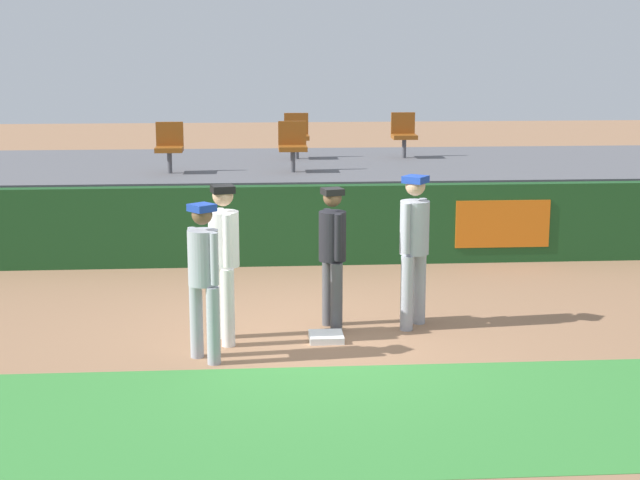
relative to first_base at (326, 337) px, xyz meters
name	(u,v)px	position (x,y,z in m)	size (l,w,h in m)	color
ground_plane	(318,339)	(-0.10, 0.07, -0.04)	(60.00, 60.00, 0.00)	#936B4C
grass_foreground_strip	(336,416)	(-0.10, -2.34, -0.04)	(18.00, 2.80, 0.01)	#388438
first_base	(326,337)	(0.00, 0.00, 0.00)	(0.40, 0.40, 0.08)	white
player_fielder_home	(224,252)	(-1.18, 0.05, 1.03)	(0.42, 0.60, 1.85)	white
player_runner_visitor	(414,240)	(1.11, 0.48, 1.05)	(0.50, 0.50, 1.88)	#9EA3AD
player_coach_visitor	(203,271)	(-1.39, -0.62, 0.98)	(0.47, 0.47, 1.75)	#9EA3AD
player_umpire	(332,248)	(0.11, 0.47, 0.97)	(0.40, 0.47, 1.74)	#4C4C51
field_wall	(301,225)	(-0.08, 3.92, 0.59)	(18.00, 0.26, 1.25)	#19471E
bleacher_platform	(293,198)	(-0.10, 6.49, 0.60)	(18.00, 4.80, 1.28)	#59595E
seat_back_center	(297,133)	(0.01, 7.16, 1.71)	(0.45, 0.44, 0.84)	#4C4C51
seat_front_left	(169,145)	(-2.20, 5.36, 1.71)	(0.45, 0.44, 0.84)	#4C4C51
seat_back_right	(404,133)	(2.03, 7.16, 1.71)	(0.45, 0.44, 0.84)	#4C4C51
seat_front_center	(293,144)	(-0.15, 5.36, 1.71)	(0.47, 0.44, 0.84)	#4C4C51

